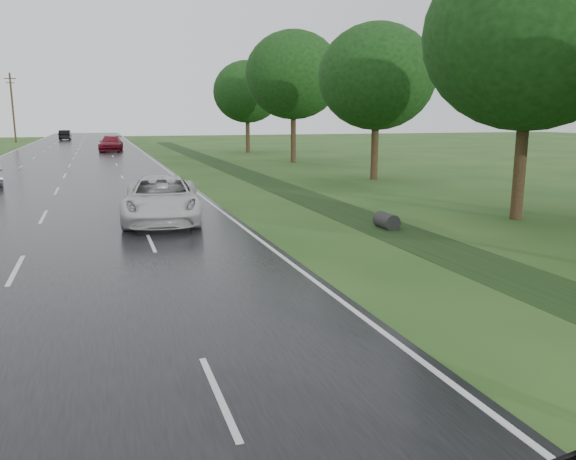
% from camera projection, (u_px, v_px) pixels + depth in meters
% --- Properties ---
extents(road, '(14.00, 180.00, 0.04)m').
position_uv_depth(road, '(72.00, 161.00, 48.43)').
color(road, black).
rests_on(road, ground).
extents(edge_stripe_east, '(0.12, 180.00, 0.01)m').
position_uv_depth(edge_stripe_east, '(152.00, 159.00, 50.54)').
color(edge_stripe_east, silver).
rests_on(edge_stripe_east, road).
extents(center_line, '(0.12, 180.00, 0.01)m').
position_uv_depth(center_line, '(72.00, 161.00, 48.43)').
color(center_line, silver).
rests_on(center_line, road).
extents(drainage_ditch, '(2.20, 120.00, 0.56)m').
position_uv_depth(drainage_ditch, '(301.00, 195.00, 27.61)').
color(drainage_ditch, black).
rests_on(drainage_ditch, ground).
extents(utility_pole_distant, '(1.60, 0.26, 10.00)m').
position_uv_depth(utility_pole_distant, '(13.00, 107.00, 81.67)').
color(utility_pole_distant, '#342015').
rests_on(utility_pole_distant, ground).
extents(tree_east_b, '(7.60, 7.60, 10.11)m').
position_uv_depth(tree_east_b, '(531.00, 34.00, 19.93)').
color(tree_east_b, '#342015').
rests_on(tree_east_b, ground).
extents(tree_east_c, '(7.00, 7.00, 9.29)m').
position_uv_depth(tree_east_c, '(377.00, 77.00, 33.41)').
color(tree_east_c, '#342015').
rests_on(tree_east_c, ground).
extents(tree_east_d, '(8.00, 8.00, 10.76)m').
position_uv_depth(tree_east_d, '(293.00, 75.00, 46.09)').
color(tree_east_d, '#342015').
rests_on(tree_east_d, ground).
extents(tree_east_f, '(7.20, 7.20, 9.62)m').
position_uv_depth(tree_east_f, '(247.00, 92.00, 59.15)').
color(tree_east_f, '#342015').
rests_on(tree_east_f, ground).
extents(white_pickup, '(3.35, 6.11, 1.62)m').
position_uv_depth(white_pickup, '(162.00, 199.00, 20.56)').
color(white_pickup, silver).
rests_on(white_pickup, road).
extents(far_car_red, '(2.93, 5.92, 1.65)m').
position_uv_depth(far_car_red, '(111.00, 144.00, 61.93)').
color(far_car_red, maroon).
rests_on(far_car_red, road).
extents(far_car_dark, '(1.77, 4.89, 1.60)m').
position_uv_depth(far_car_dark, '(65.00, 135.00, 91.37)').
color(far_car_dark, black).
rests_on(far_car_dark, road).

